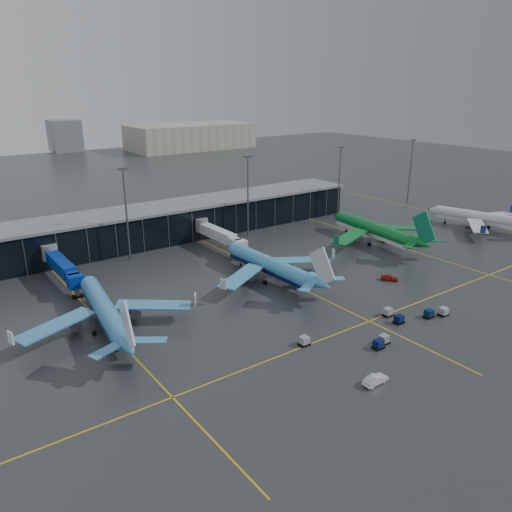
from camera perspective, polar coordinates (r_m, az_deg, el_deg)
ground at (r=109.48m, az=3.43°, el=-5.98°), size 600.00×600.00×0.00m
terminal_pier at (r=157.56m, az=-10.95°, el=3.70°), size 142.00×17.00×10.70m
jet_bridges at (r=129.58m, az=-21.30°, el=-1.07°), size 94.00×27.50×7.20m
flood_masts at (r=147.27m, az=-7.36°, el=6.19°), size 203.00×0.50×25.50m
distant_hangars at (r=366.40m, az=-18.14°, el=12.31°), size 260.00×71.00×22.00m
taxi_lines at (r=122.82m, az=3.92°, el=-3.11°), size 220.00×120.00×0.02m
airliner_arkefly at (r=102.80m, az=-17.04°, el=-4.72°), size 40.87×45.19×12.58m
airliner_klm_near at (r=122.82m, az=1.51°, el=0.05°), size 36.67×41.54×12.54m
airliner_aer_lingus at (r=156.18m, az=13.32°, el=3.89°), size 43.68×48.28×13.43m
airliner_ba at (r=182.64m, az=24.50°, el=4.70°), size 44.88×48.43×12.51m
baggage_carts at (r=103.80m, az=15.18°, el=-7.67°), size 34.38×10.49×1.70m
mobile_airstair at (r=120.35m, az=4.99°, el=-3.23°), size 3.17×3.76×3.45m
service_van_red at (r=128.35m, az=15.02°, el=-2.40°), size 3.93×4.51×1.47m
service_van_white at (r=85.79m, az=13.48°, el=-13.57°), size 4.85×1.78×1.59m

